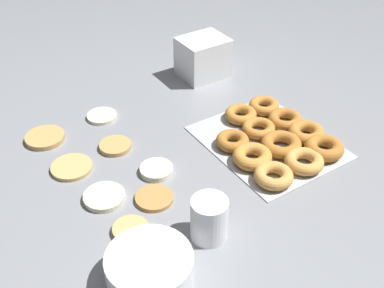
{
  "coord_description": "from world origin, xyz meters",
  "views": [
    {
      "loc": [
        -0.9,
        0.46,
        0.79
      ],
      "look_at": [
        -0.06,
        -0.08,
        0.04
      ],
      "focal_mm": 45.0,
      "sensor_mm": 36.0,
      "label": 1
    }
  ],
  "objects_px": {
    "batter_bowl": "(150,269)",
    "pancake_0": "(154,198)",
    "pancake_1": "(45,138)",
    "paper_cup": "(209,219)",
    "pancake_3": "(104,197)",
    "pancake_6": "(156,170)",
    "pancake_2": "(115,146)",
    "pancake_5": "(102,116)",
    "container_stack": "(203,57)",
    "pancake_4": "(72,167)",
    "pancake_7": "(131,230)",
    "donut_tray": "(276,140)"
  },
  "relations": [
    {
      "from": "batter_bowl",
      "to": "pancake_0",
      "type": "bearing_deg",
      "value": -31.42
    },
    {
      "from": "pancake_1",
      "to": "paper_cup",
      "type": "height_order",
      "value": "paper_cup"
    },
    {
      "from": "pancake_3",
      "to": "pancake_6",
      "type": "bearing_deg",
      "value": -83.44
    },
    {
      "from": "pancake_2",
      "to": "batter_bowl",
      "type": "height_order",
      "value": "batter_bowl"
    },
    {
      "from": "pancake_5",
      "to": "pancake_6",
      "type": "relative_size",
      "value": 1.03
    },
    {
      "from": "batter_bowl",
      "to": "container_stack",
      "type": "bearing_deg",
      "value": -41.24
    },
    {
      "from": "pancake_0",
      "to": "pancake_5",
      "type": "distance_m",
      "value": 0.39
    },
    {
      "from": "batter_bowl",
      "to": "paper_cup",
      "type": "xyz_separation_m",
      "value": [
        0.03,
        -0.16,
        0.02
      ]
    },
    {
      "from": "pancake_3",
      "to": "pancake_4",
      "type": "relative_size",
      "value": 0.94
    },
    {
      "from": "pancake_2",
      "to": "batter_bowl",
      "type": "bearing_deg",
      "value": 162.92
    },
    {
      "from": "pancake_1",
      "to": "pancake_3",
      "type": "bearing_deg",
      "value": -173.21
    },
    {
      "from": "pancake_7",
      "to": "donut_tray",
      "type": "height_order",
      "value": "donut_tray"
    },
    {
      "from": "donut_tray",
      "to": "paper_cup",
      "type": "height_order",
      "value": "paper_cup"
    },
    {
      "from": "pancake_1",
      "to": "pancake_7",
      "type": "xyz_separation_m",
      "value": [
        -0.43,
        -0.04,
        -0.0
      ]
    },
    {
      "from": "pancake_5",
      "to": "batter_bowl",
      "type": "xyz_separation_m",
      "value": [
        -0.59,
        0.16,
        0.03
      ]
    },
    {
      "from": "pancake_0",
      "to": "pancake_1",
      "type": "height_order",
      "value": "pancake_1"
    },
    {
      "from": "pancake_5",
      "to": "pancake_0",
      "type": "bearing_deg",
      "value": 173.63
    },
    {
      "from": "pancake_4",
      "to": "donut_tray",
      "type": "height_order",
      "value": "donut_tray"
    },
    {
      "from": "pancake_4",
      "to": "pancake_7",
      "type": "bearing_deg",
      "value": -174.43
    },
    {
      "from": "pancake_3",
      "to": "pancake_5",
      "type": "height_order",
      "value": "pancake_3"
    },
    {
      "from": "pancake_4",
      "to": "pancake_7",
      "type": "relative_size",
      "value": 1.31
    },
    {
      "from": "pancake_7",
      "to": "batter_bowl",
      "type": "bearing_deg",
      "value": 168.99
    },
    {
      "from": "batter_bowl",
      "to": "pancake_2",
      "type": "bearing_deg",
      "value": -17.08
    },
    {
      "from": "pancake_3",
      "to": "paper_cup",
      "type": "relative_size",
      "value": 0.99
    },
    {
      "from": "pancake_1",
      "to": "pancake_6",
      "type": "relative_size",
      "value": 1.27
    },
    {
      "from": "pancake_3",
      "to": "pancake_7",
      "type": "height_order",
      "value": "same"
    },
    {
      "from": "pancake_1",
      "to": "pancake_2",
      "type": "bearing_deg",
      "value": -133.57
    },
    {
      "from": "pancake_6",
      "to": "batter_bowl",
      "type": "height_order",
      "value": "batter_bowl"
    },
    {
      "from": "pancake_4",
      "to": "pancake_7",
      "type": "height_order",
      "value": "pancake_7"
    },
    {
      "from": "pancake_3",
      "to": "paper_cup",
      "type": "distance_m",
      "value": 0.27
    },
    {
      "from": "pancake_3",
      "to": "pancake_7",
      "type": "distance_m",
      "value": 0.13
    },
    {
      "from": "pancake_0",
      "to": "pancake_1",
      "type": "distance_m",
      "value": 0.4
    },
    {
      "from": "pancake_2",
      "to": "pancake_6",
      "type": "distance_m",
      "value": 0.16
    },
    {
      "from": "pancake_0",
      "to": "container_stack",
      "type": "relative_size",
      "value": 0.6
    },
    {
      "from": "pancake_0",
      "to": "batter_bowl",
      "type": "relative_size",
      "value": 0.52
    },
    {
      "from": "pancake_2",
      "to": "pancake_3",
      "type": "height_order",
      "value": "pancake_3"
    },
    {
      "from": "pancake_0",
      "to": "donut_tray",
      "type": "relative_size",
      "value": 0.25
    },
    {
      "from": "pancake_6",
      "to": "donut_tray",
      "type": "bearing_deg",
      "value": -103.44
    },
    {
      "from": "pancake_5",
      "to": "pancake_6",
      "type": "height_order",
      "value": "pancake_6"
    },
    {
      "from": "pancake_2",
      "to": "pancake_7",
      "type": "xyz_separation_m",
      "value": [
        -0.29,
        0.11,
        0.0
      ]
    },
    {
      "from": "pancake_1",
      "to": "batter_bowl",
      "type": "bearing_deg",
      "value": -178.56
    },
    {
      "from": "pancake_1",
      "to": "container_stack",
      "type": "distance_m",
      "value": 0.58
    },
    {
      "from": "paper_cup",
      "to": "pancake_4",
      "type": "bearing_deg",
      "value": 23.65
    },
    {
      "from": "donut_tray",
      "to": "container_stack",
      "type": "xyz_separation_m",
      "value": [
        0.43,
        -0.06,
        0.05
      ]
    },
    {
      "from": "pancake_3",
      "to": "batter_bowl",
      "type": "xyz_separation_m",
      "value": [
        -0.26,
        0.02,
        0.03
      ]
    },
    {
      "from": "pancake_1",
      "to": "pancake_6",
      "type": "bearing_deg",
      "value": -146.82
    },
    {
      "from": "pancake_2",
      "to": "pancake_3",
      "type": "bearing_deg",
      "value": 146.64
    },
    {
      "from": "pancake_6",
      "to": "batter_bowl",
      "type": "xyz_separation_m",
      "value": [
        -0.28,
        0.17,
        0.03
      ]
    },
    {
      "from": "pancake_3",
      "to": "pancake_0",
      "type": "bearing_deg",
      "value": -124.13
    },
    {
      "from": "pancake_1",
      "to": "pancake_7",
      "type": "bearing_deg",
      "value": -174.62
    }
  ]
}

